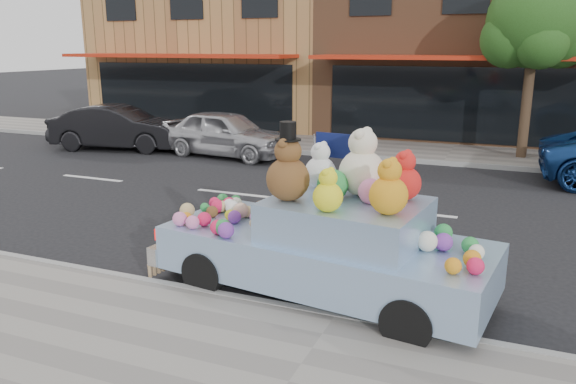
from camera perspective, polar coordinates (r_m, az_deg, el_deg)
The scene contains 10 objects.
ground at distance 11.50m, azimuth 12.38°, elevation -2.08°, with size 120.00×120.00×0.00m, color black.
far_sidewalk at distance 17.77m, azimuth 16.11°, elevation 3.73°, with size 60.00×3.00×0.12m, color gray.
near_kerb at distance 6.92m, azimuth 4.88°, elevation -12.68°, with size 60.00×0.12×0.13m, color gray.
far_kerb at distance 16.30m, azimuth 15.50°, elevation 2.86°, with size 60.00×0.12×0.13m, color gray.
storefront_left at distance 25.73m, azimuth -5.26°, elevation 15.45°, with size 10.00×9.80×7.30m.
storefront_mid at distance 22.94m, azimuth 18.37°, elevation 14.91°, with size 10.00×9.80×7.30m.
street_tree at distance 17.45m, azimuth 23.84°, elevation 14.92°, with size 3.00×2.70×5.22m.
car_silver at distance 17.03m, azimuth -6.32°, elevation 5.94°, with size 1.65×4.09×1.39m, color #B0B0B5.
car_dark at distance 18.90m, azimuth -16.84°, elevation 6.29°, with size 1.49×4.28×1.41m, color black.
art_car at distance 7.36m, azimuth 3.93°, elevation -4.69°, with size 4.67×2.31×2.34m.
Camera 1 is at (1.78, -10.89, 3.23)m, focal length 35.00 mm.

